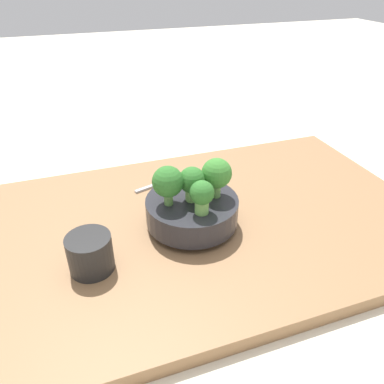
% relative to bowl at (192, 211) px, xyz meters
% --- Properties ---
extents(ground_plane, '(6.00, 6.00, 0.00)m').
position_rel_bowl_xyz_m(ground_plane, '(0.01, -0.01, -0.08)').
color(ground_plane, beige).
extents(table, '(1.17, 0.67, 0.03)m').
position_rel_bowl_xyz_m(table, '(0.01, -0.01, -0.06)').
color(table, olive).
rests_on(table, ground_plane).
extents(bowl, '(0.21, 0.21, 0.07)m').
position_rel_bowl_xyz_m(bowl, '(0.00, 0.00, 0.00)').
color(bowl, '#28282D').
rests_on(bowl, table).
extents(broccoli_floret_center, '(0.06, 0.06, 0.08)m').
position_rel_bowl_xyz_m(broccoli_floret_center, '(-0.00, 0.00, 0.08)').
color(broccoli_floret_center, '#7AB256').
rests_on(broccoli_floret_center, bowl).
extents(broccoli_floret_back, '(0.05, 0.05, 0.08)m').
position_rel_bowl_xyz_m(broccoli_floret_back, '(-0.00, 0.05, 0.07)').
color(broccoli_floret_back, '#6BA34C').
rests_on(broccoli_floret_back, bowl).
extents(broccoli_floret_right, '(0.07, 0.07, 0.09)m').
position_rel_bowl_xyz_m(broccoli_floret_right, '(0.05, -0.00, 0.09)').
color(broccoli_floret_right, '#609347').
rests_on(broccoli_floret_right, bowl).
extents(broccoli_floret_left, '(0.07, 0.07, 0.09)m').
position_rel_bowl_xyz_m(broccoli_floret_left, '(-0.06, 0.00, 0.09)').
color(broccoli_floret_left, '#609347').
rests_on(broccoli_floret_left, bowl).
extents(cup, '(0.09, 0.09, 0.08)m').
position_rel_bowl_xyz_m(cup, '(0.24, 0.07, -0.00)').
color(cup, black).
rests_on(cup, table).
extents(fork, '(0.19, 0.07, 0.01)m').
position_rel_bowl_xyz_m(fork, '(-0.00, -0.21, -0.04)').
color(fork, '#B2B2B7').
rests_on(fork, table).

